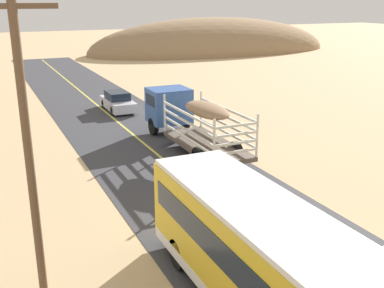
% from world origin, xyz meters
% --- Properties ---
extents(ground_plane, '(240.00, 240.00, 0.00)m').
position_xyz_m(ground_plane, '(0.00, 0.00, 0.00)').
color(ground_plane, tan).
extents(road_surface, '(8.00, 120.00, 0.02)m').
position_xyz_m(road_surface, '(0.00, 0.00, 0.01)').
color(road_surface, '#38383D').
rests_on(road_surface, ground).
extents(road_centre_line, '(0.16, 117.60, 0.00)m').
position_xyz_m(road_centre_line, '(0.00, 0.00, 0.02)').
color(road_centre_line, '#D8CC4C').
rests_on(road_centre_line, road_surface).
extents(livestock_truck, '(2.53, 9.70, 3.02)m').
position_xyz_m(livestock_truck, '(2.30, 14.39, 1.79)').
color(livestock_truck, '#3359A5').
rests_on(livestock_truck, road_surface).
extents(bus, '(2.54, 10.00, 3.21)m').
position_xyz_m(bus, '(-2.31, -1.48, 1.75)').
color(bus, gold).
rests_on(bus, road_surface).
extents(car_far, '(1.80, 4.40, 1.46)m').
position_xyz_m(car_far, '(1.05, 24.03, 0.69)').
color(car_far, silver).
rests_on(car_far, road_surface).
extents(power_pole_near, '(2.20, 0.24, 8.79)m').
position_xyz_m(power_pole_near, '(-7.59, 2.28, 4.69)').
color(power_pole_near, brown).
rests_on(power_pole_near, ground).
extents(distant_hill, '(42.07, 18.94, 10.91)m').
position_xyz_m(distant_hill, '(27.33, 58.53, 0.00)').
color(distant_hill, '#957553').
rests_on(distant_hill, ground).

